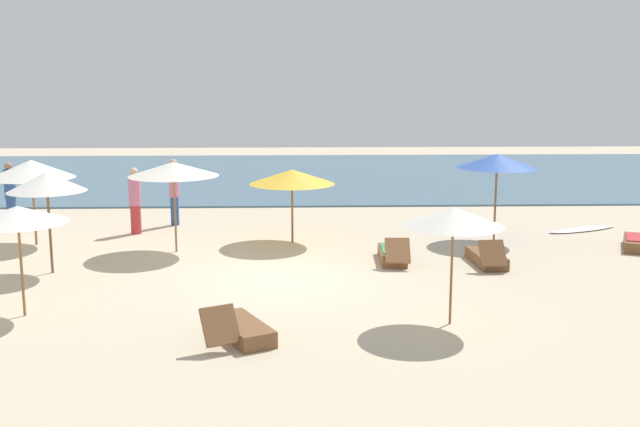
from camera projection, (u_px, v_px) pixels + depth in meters
The scene contains 17 objects.
ground_plane at pixel (280, 280), 16.31m from camera, with size 60.00×60.00×0.00m, color beige.
ocean_water at pixel (288, 175), 33.00m from camera, with size 48.00×16.00×0.06m, color #476B7F.
umbrella_0 at pixel (174, 169), 18.51m from camera, with size 2.24×2.24×2.27m.
umbrella_1 at pixel (292, 177), 19.60m from camera, with size 2.25×2.25×1.95m.
umbrella_2 at pixel (497, 161), 19.83m from camera, with size 2.10×2.10×2.33m.
umbrella_4 at pixel (453, 217), 13.08m from camera, with size 1.78×1.78×2.12m.
umbrella_5 at pixel (47, 182), 16.51m from camera, with size 1.72×1.72×2.28m.
umbrella_6 at pixel (31, 169), 19.33m from camera, with size 2.20×2.20×2.23m.
umbrella_7 at pixel (17, 215), 13.54m from camera, with size 1.79×1.79×2.06m.
lounger_0 at pixel (487, 258), 17.56m from camera, with size 0.70×1.71×0.71m.
lounger_1 at pixel (241, 329), 12.63m from camera, with size 1.27×1.74×0.73m.
lounger_2 at pixel (639, 242), 19.13m from camera, with size 1.20×1.79×0.67m.
lounger_3 at pixel (393, 254), 17.86m from camera, with size 0.66×1.72×0.68m.
person_0 at pixel (135, 200), 20.88m from camera, with size 0.43×0.43×1.86m.
person_1 at pixel (174, 191), 22.04m from camera, with size 0.38×0.38×1.96m.
person_3 at pixel (10, 193), 21.98m from camera, with size 0.45×0.45×1.88m.
surfboard at pixel (582, 229), 21.49m from camera, with size 2.41×1.46×0.07m.
Camera 1 is at (0.36, -15.79, 4.40)m, focal length 42.14 mm.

